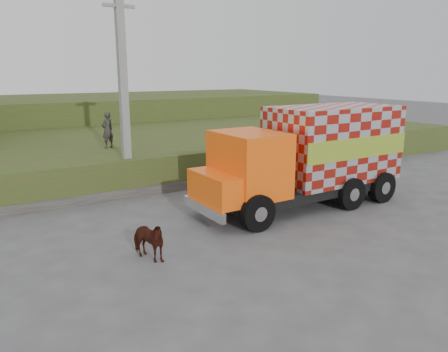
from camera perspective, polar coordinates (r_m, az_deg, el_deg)
ground at (r=14.47m, az=-2.42°, el=-6.11°), size 120.00×120.00×0.00m
embankment at (r=23.27m, az=-14.53°, el=2.91°), size 40.00×12.00×1.50m
embankment_far at (r=34.73m, az=-20.55°, el=7.11°), size 40.00×12.00×3.00m
retaining_strip at (r=17.41m, az=-15.02°, el=-2.48°), size 16.00×0.50×0.40m
utility_pole at (r=17.47m, az=-13.00°, el=10.61°), size 1.20×0.30×8.00m
cargo_truck at (r=16.25m, az=11.22°, el=2.63°), size 8.12×2.88×3.61m
cow at (r=11.72m, az=-10.02°, el=-8.28°), size 1.02×1.42×1.10m
pedestrian at (r=20.23m, az=-14.97°, el=5.83°), size 0.70×0.59×1.62m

